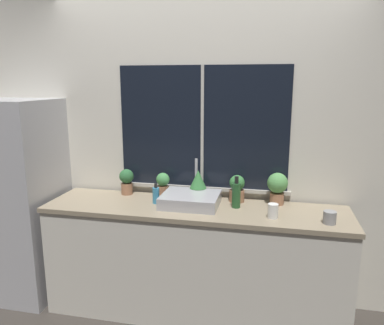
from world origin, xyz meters
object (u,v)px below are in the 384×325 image
(potted_plant_right, at_px, (237,188))
(refrigerator, at_px, (18,198))
(sink, at_px, (191,199))
(bottle_tall, at_px, (236,195))
(mug_grey, at_px, (330,217))
(potted_plant_far_left, at_px, (127,180))
(potted_plant_left, at_px, (163,184))
(mug_white, at_px, (273,211))
(potted_plant_center, at_px, (198,183))
(potted_plant_far_right, at_px, (277,186))
(soap_bottle, at_px, (156,195))

(potted_plant_right, bearing_deg, refrigerator, -174.69)
(sink, xyz_separation_m, bottle_tall, (0.35, 0.02, 0.06))
(mug_grey, bearing_deg, potted_plant_far_left, 167.87)
(potted_plant_left, height_order, potted_plant_right, potted_plant_right)
(potted_plant_left, xyz_separation_m, mug_white, (0.90, -0.32, -0.06))
(refrigerator, distance_m, potted_plant_left, 1.29)
(bottle_tall, xyz_separation_m, mug_white, (0.28, -0.17, -0.05))
(potted_plant_left, distance_m, potted_plant_right, 0.62)
(potted_plant_left, height_order, potted_plant_center, potted_plant_center)
(potted_plant_center, bearing_deg, potted_plant_far_right, 0.00)
(refrigerator, bearing_deg, potted_plant_right, 5.31)
(sink, height_order, potted_plant_far_right, sink)
(potted_plant_right, distance_m, mug_white, 0.43)
(refrigerator, height_order, potted_plant_left, refrigerator)
(mug_grey, bearing_deg, potted_plant_right, 152.58)
(sink, xyz_separation_m, potted_plant_far_left, (-0.60, 0.17, 0.08))
(bottle_tall, height_order, mug_grey, bottle_tall)
(potted_plant_far_left, height_order, potted_plant_right, potted_plant_far_left)
(potted_plant_far_right, xyz_separation_m, soap_bottle, (-0.93, -0.18, -0.08))
(potted_plant_left, distance_m, soap_bottle, 0.19)
(sink, relative_size, potted_plant_center, 1.81)
(soap_bottle, relative_size, bottle_tall, 0.67)
(potted_plant_far_right, xyz_separation_m, bottle_tall, (-0.30, -0.15, -0.04))
(potted_plant_center, relative_size, mug_white, 2.36)
(potted_plant_left, bearing_deg, sink, -31.20)
(soap_bottle, xyz_separation_m, mug_white, (0.91, -0.13, -0.02))
(potted_plant_center, height_order, mug_white, potted_plant_center)
(soap_bottle, bearing_deg, sink, 3.30)
(potted_plant_center, distance_m, mug_grey, 1.04)
(refrigerator, xyz_separation_m, potted_plant_far_right, (2.20, 0.17, 0.19))
(potted_plant_far_right, distance_m, mug_grey, 0.50)
(sink, relative_size, potted_plant_left, 2.16)
(potted_plant_left, bearing_deg, potted_plant_right, -0.00)
(sink, relative_size, mug_grey, 5.05)
(mug_grey, height_order, mug_white, mug_white)
(sink, relative_size, soap_bottle, 2.71)
(potted_plant_left, bearing_deg, potted_plant_center, -0.00)
(refrigerator, bearing_deg, mug_grey, -3.82)
(potted_plant_left, distance_m, potted_plant_center, 0.30)
(bottle_tall, bearing_deg, sink, -176.83)
(potted_plant_right, bearing_deg, mug_grey, -27.42)
(potted_plant_far_right, bearing_deg, bottle_tall, -154.34)
(potted_plant_center, height_order, potted_plant_right, potted_plant_center)
(sink, xyz_separation_m, mug_white, (0.63, -0.15, 0.01))
(potted_plant_center, distance_m, soap_bottle, 0.36)
(refrigerator, distance_m, potted_plant_center, 1.58)
(potted_plant_left, bearing_deg, potted_plant_far_right, 0.00)
(refrigerator, height_order, potted_plant_far_right, refrigerator)
(mug_white, bearing_deg, mug_grey, -4.36)
(potted_plant_far_right, bearing_deg, potted_plant_far_left, 180.00)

